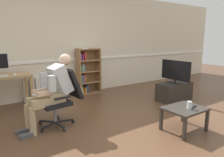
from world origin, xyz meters
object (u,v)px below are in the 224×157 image
at_px(tv_stand, 174,91).
at_px(tv_screen, 176,71).
at_px(person_seated, 52,89).
at_px(radiator, 44,88).
at_px(drinking_glass, 189,105).
at_px(bookshelf, 87,72).
at_px(spare_remote, 194,107).
at_px(computer_mouse, 15,74).
at_px(coffee_table, 185,111).
at_px(office_chair, 62,95).

xyz_separation_m(tv_stand, tv_screen, (0.00, 0.00, 0.50)).
bearing_deg(person_seated, tv_stand, 79.93).
xyz_separation_m(radiator, tv_screen, (2.61, -1.85, 0.43)).
bearing_deg(tv_stand, drinking_glass, -133.72).
distance_m(bookshelf, person_seated, 2.19).
distance_m(person_seated, spare_remote, 2.35).
relative_size(computer_mouse, drinking_glass, 0.82).
bearing_deg(tv_screen, radiator, 53.68).
distance_m(radiator, person_seated, 1.78).
relative_size(radiator, spare_remote, 6.36).
bearing_deg(tv_screen, coffee_table, 133.36).
relative_size(computer_mouse, tv_screen, 0.12).
height_order(radiator, tv_screen, tv_screen).
bearing_deg(person_seated, bookshelf, 130.15).
distance_m(tv_stand, drinking_glass, 1.78).
distance_m(bookshelf, drinking_glass, 3.05).
distance_m(bookshelf, tv_screen, 2.29).
distance_m(computer_mouse, spare_remote, 3.45).
xyz_separation_m(computer_mouse, office_chair, (0.55, -1.17, -0.25)).
relative_size(office_chair, tv_stand, 1.09).
relative_size(office_chair, drinking_glass, 8.02).
xyz_separation_m(computer_mouse, tv_stand, (3.31, -1.34, -0.56)).
height_order(radiator, drinking_glass, radiator).
bearing_deg(bookshelf, radiator, 175.12).
xyz_separation_m(computer_mouse, person_seated, (0.36, -1.20, -0.12)).
bearing_deg(drinking_glass, radiator, 113.87).
bearing_deg(office_chair, person_seated, -90.00).
distance_m(person_seated, tv_screen, 2.96).
xyz_separation_m(computer_mouse, tv_screen, (3.31, -1.34, -0.06)).
relative_size(radiator, office_chair, 0.97).
bearing_deg(radiator, spare_remote, -64.14).
distance_m(radiator, tv_screen, 3.23).
relative_size(tv_stand, spare_remote, 6.00).
bearing_deg(coffee_table, tv_screen, 44.26).
distance_m(radiator, coffee_table, 3.35).
bearing_deg(coffee_table, radiator, 114.16).
relative_size(computer_mouse, tv_stand, 0.11).
relative_size(person_seated, tv_screen, 1.52).
bearing_deg(tv_screen, tv_stand, 90.00).
height_order(coffee_table, spare_remote, spare_remote).
height_order(bookshelf, person_seated, bookshelf).
bearing_deg(tv_screen, person_seated, 86.26).
bearing_deg(radiator, office_chair, -95.46).
xyz_separation_m(computer_mouse, coffee_table, (2.08, -2.55, -0.44)).
bearing_deg(tv_screen, drinking_glass, 135.34).
height_order(radiator, tv_stand, radiator).
xyz_separation_m(coffee_table, spare_remote, (0.14, -0.06, 0.07)).
height_order(person_seated, tv_stand, person_seated).
relative_size(computer_mouse, person_seated, 0.08).
xyz_separation_m(person_seated, drinking_glass, (1.73, -1.42, -0.20)).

